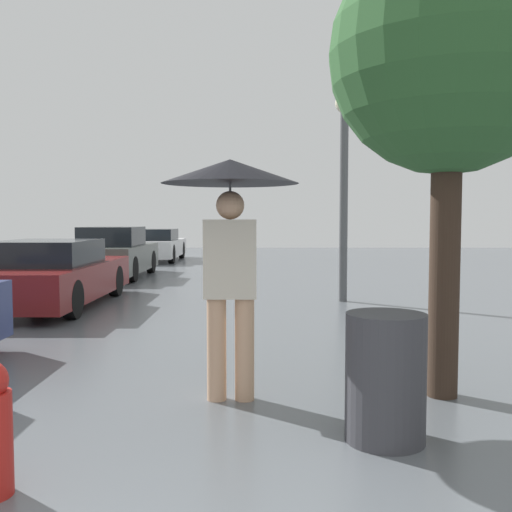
{
  "coord_description": "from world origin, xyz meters",
  "views": [
    {
      "loc": [
        0.42,
        -1.0,
        1.5
      ],
      "look_at": [
        0.43,
        3.68,
        1.21
      ],
      "focal_mm": 40.0,
      "sensor_mm": 36.0,
      "label": 1
    }
  ],
  "objects_px": {
    "pedestrian": "(229,210)",
    "parked_car_second": "(50,275)",
    "parked_car_third": "(113,254)",
    "trash_bin": "(384,377)",
    "parked_car_farthest": "(154,245)",
    "tree": "(447,58)",
    "street_lamp": "(342,171)"
  },
  "relations": [
    {
      "from": "pedestrian",
      "to": "parked_car_second",
      "type": "height_order",
      "value": "pedestrian"
    },
    {
      "from": "parked_car_third",
      "to": "trash_bin",
      "type": "xyz_separation_m",
      "value": [
        4.61,
        -11.12,
        -0.18
      ]
    },
    {
      "from": "parked_car_third",
      "to": "parked_car_farthest",
      "type": "height_order",
      "value": "parked_car_third"
    },
    {
      "from": "pedestrian",
      "to": "trash_bin",
      "type": "bearing_deg",
      "value": -39.02
    },
    {
      "from": "tree",
      "to": "parked_car_second",
      "type": "bearing_deg",
      "value": 135.42
    },
    {
      "from": "trash_bin",
      "to": "parked_car_third",
      "type": "bearing_deg",
      "value": 112.51
    },
    {
      "from": "pedestrian",
      "to": "tree",
      "type": "relative_size",
      "value": 0.52
    },
    {
      "from": "tree",
      "to": "trash_bin",
      "type": "xyz_separation_m",
      "value": [
        -0.71,
        -0.99,
        -2.4
      ]
    },
    {
      "from": "parked_car_second",
      "to": "trash_bin",
      "type": "distance_m",
      "value": 7.52
    },
    {
      "from": "parked_car_farthest",
      "to": "trash_bin",
      "type": "height_order",
      "value": "parked_car_farthest"
    },
    {
      "from": "trash_bin",
      "to": "parked_car_second",
      "type": "bearing_deg",
      "value": 126.2
    },
    {
      "from": "pedestrian",
      "to": "parked_car_farthest",
      "type": "xyz_separation_m",
      "value": [
        -3.51,
        16.35,
        -1.02
      ]
    },
    {
      "from": "parked_car_third",
      "to": "tree",
      "type": "distance_m",
      "value": 11.66
    },
    {
      "from": "pedestrian",
      "to": "parked_car_farthest",
      "type": "relative_size",
      "value": 0.46
    },
    {
      "from": "pedestrian",
      "to": "tree",
      "type": "distance_m",
      "value": 2.2
    },
    {
      "from": "parked_car_third",
      "to": "trash_bin",
      "type": "height_order",
      "value": "parked_car_third"
    },
    {
      "from": "parked_car_second",
      "to": "street_lamp",
      "type": "distance_m",
      "value": 5.52
    },
    {
      "from": "parked_car_third",
      "to": "trash_bin",
      "type": "distance_m",
      "value": 12.04
    },
    {
      "from": "pedestrian",
      "to": "trash_bin",
      "type": "height_order",
      "value": "pedestrian"
    },
    {
      "from": "tree",
      "to": "street_lamp",
      "type": "bearing_deg",
      "value": 89.84
    },
    {
      "from": "parked_car_second",
      "to": "tree",
      "type": "bearing_deg",
      "value": -44.58
    },
    {
      "from": "street_lamp",
      "to": "trash_bin",
      "type": "bearing_deg",
      "value": -96.24
    },
    {
      "from": "pedestrian",
      "to": "parked_car_second",
      "type": "distance_m",
      "value": 6.26
    },
    {
      "from": "parked_car_third",
      "to": "trash_bin",
      "type": "relative_size",
      "value": 4.52
    },
    {
      "from": "parked_car_second",
      "to": "street_lamp",
      "type": "height_order",
      "value": "street_lamp"
    },
    {
      "from": "parked_car_third",
      "to": "street_lamp",
      "type": "bearing_deg",
      "value": -39.75
    },
    {
      "from": "pedestrian",
      "to": "parked_car_third",
      "type": "bearing_deg",
      "value": 108.96
    },
    {
      "from": "tree",
      "to": "trash_bin",
      "type": "distance_m",
      "value": 2.69
    },
    {
      "from": "tree",
      "to": "trash_bin",
      "type": "height_order",
      "value": "tree"
    },
    {
      "from": "tree",
      "to": "street_lamp",
      "type": "relative_size",
      "value": 1.02
    },
    {
      "from": "parked_car_second",
      "to": "parked_car_farthest",
      "type": "bearing_deg",
      "value": 90.82
    },
    {
      "from": "parked_car_farthest",
      "to": "street_lamp",
      "type": "xyz_separation_m",
      "value": [
        5.33,
        -10.55,
        1.83
      ]
    }
  ]
}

